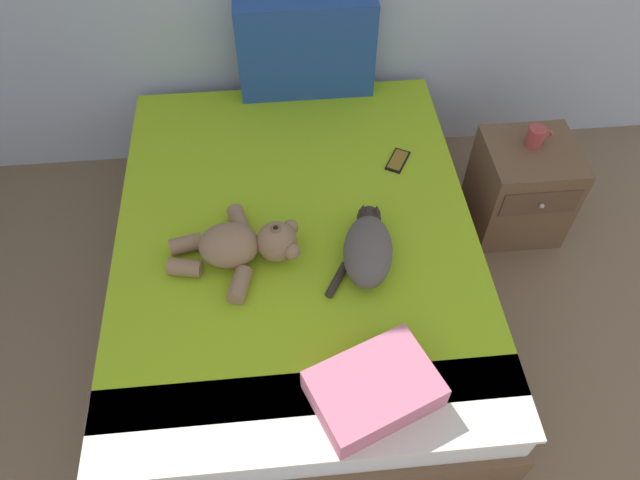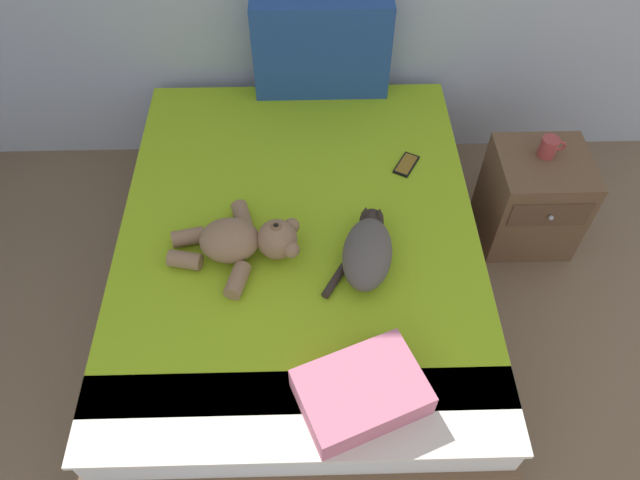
{
  "view_description": "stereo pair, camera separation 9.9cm",
  "coord_description": "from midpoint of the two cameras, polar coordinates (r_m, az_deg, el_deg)",
  "views": [
    {
      "loc": [
        1.9,
        1.83,
        2.37
      ],
      "look_at": [
        2.03,
        3.24,
        0.6
      ],
      "focal_mm": 33.07,
      "sensor_mm": 36.0,
      "label": 1
    },
    {
      "loc": [
        2.0,
        1.82,
        2.37
      ],
      "look_at": [
        2.03,
        3.24,
        0.6
      ],
      "focal_mm": 33.07,
      "sensor_mm": 36.0,
      "label": 2
    }
  ],
  "objects": [
    {
      "name": "patterned_cushion",
      "position": [
        2.95,
        -2.33,
        17.86
      ],
      "size": [
        0.66,
        0.13,
        0.49
      ],
      "color": "#264C99",
      "rests_on": "bed"
    },
    {
      "name": "mug",
      "position": [
        2.92,
        19.26,
        9.43
      ],
      "size": [
        0.12,
        0.08,
        0.09
      ],
      "color": "#B23F3F",
      "rests_on": "nightstand"
    },
    {
      "name": "cat",
      "position": [
        2.28,
        3.41,
        -0.79
      ],
      "size": [
        0.3,
        0.42,
        0.15
      ],
      "color": "#59514C",
      "rests_on": "bed"
    },
    {
      "name": "teddy_bear",
      "position": [
        2.31,
        -8.69,
        -0.54
      ],
      "size": [
        0.52,
        0.47,
        0.17
      ],
      "color": "#937051",
      "rests_on": "bed"
    },
    {
      "name": "bed",
      "position": [
        2.64,
        -3.25,
        -2.27
      ],
      "size": [
        1.54,
        1.95,
        0.51
      ],
      "color": "brown",
      "rests_on": "ground_plane"
    },
    {
      "name": "nightstand",
      "position": [
        3.09,
        17.99,
        4.79
      ],
      "size": [
        0.43,
        0.43,
        0.5
      ],
      "color": "brown",
      "rests_on": "ground_plane"
    },
    {
      "name": "cell_phone",
      "position": [
        2.72,
        6.5,
        7.63
      ],
      "size": [
        0.14,
        0.16,
        0.01
      ],
      "color": "black",
      "rests_on": "bed"
    },
    {
      "name": "throw_pillow",
      "position": [
        1.99,
        3.78,
        -14.22
      ],
      "size": [
        0.48,
        0.41,
        0.11
      ],
      "primitive_type": "cube",
      "rotation": [
        0.0,
        0.0,
        0.38
      ],
      "color": "#D1728C",
      "rests_on": "bed"
    }
  ]
}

